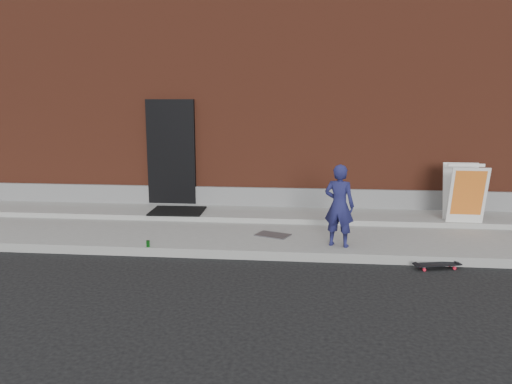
# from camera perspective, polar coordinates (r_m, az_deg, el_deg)

# --- Properties ---
(ground) EXTENTS (80.00, 80.00, 0.00)m
(ground) POSITION_cam_1_polar(r_m,az_deg,el_deg) (7.97, 3.24, -7.90)
(ground) COLOR black
(ground) RESTS_ON ground
(sidewalk) EXTENTS (20.00, 3.00, 0.15)m
(sidewalk) POSITION_cam_1_polar(r_m,az_deg,el_deg) (9.39, 3.68, -4.58)
(sidewalk) COLOR gray
(sidewalk) RESTS_ON ground
(apron) EXTENTS (20.00, 1.20, 0.10)m
(apron) POSITION_cam_1_polar(r_m,az_deg,el_deg) (10.23, 3.89, -2.60)
(apron) COLOR gray
(apron) RESTS_ON sidewalk
(building) EXTENTS (20.00, 8.10, 5.00)m
(building) POSITION_cam_1_polar(r_m,az_deg,el_deg) (14.56, 4.68, 10.41)
(building) COLOR #602A1A
(building) RESTS_ON ground
(child) EXTENTS (0.57, 0.47, 1.35)m
(child) POSITION_cam_1_polar(r_m,az_deg,el_deg) (8.19, 9.49, -1.54)
(child) COLOR #1B1C4D
(child) RESTS_ON sidewalk
(skateboard) EXTENTS (0.72, 0.34, 0.08)m
(skateboard) POSITION_cam_1_polar(r_m,az_deg,el_deg) (8.08, 19.98, -7.81)
(skateboard) COLOR red
(skateboard) RESTS_ON ground
(pizza_sign) EXTENTS (0.68, 0.80, 1.10)m
(pizza_sign) POSITION_cam_1_polar(r_m,az_deg,el_deg) (10.12, 22.73, -0.08)
(pizza_sign) COLOR silver
(pizza_sign) RESTS_ON apron
(soda_can) EXTENTS (0.07, 0.07, 0.11)m
(soda_can) POSITION_cam_1_polar(r_m,az_deg,el_deg) (8.35, -12.24, -5.80)
(soda_can) COLOR #1B8A23
(soda_can) RESTS_ON sidewalk
(doormat) EXTENTS (1.09, 0.90, 0.03)m
(doormat) POSITION_cam_1_polar(r_m,az_deg,el_deg) (10.37, -8.96, -2.16)
(doormat) COLOR black
(doormat) RESTS_ON apron
(utility_plate) EXTENTS (0.67, 0.56, 0.02)m
(utility_plate) POSITION_cam_1_polar(r_m,az_deg,el_deg) (8.86, 1.94, -4.93)
(utility_plate) COLOR #57565C
(utility_plate) RESTS_ON sidewalk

